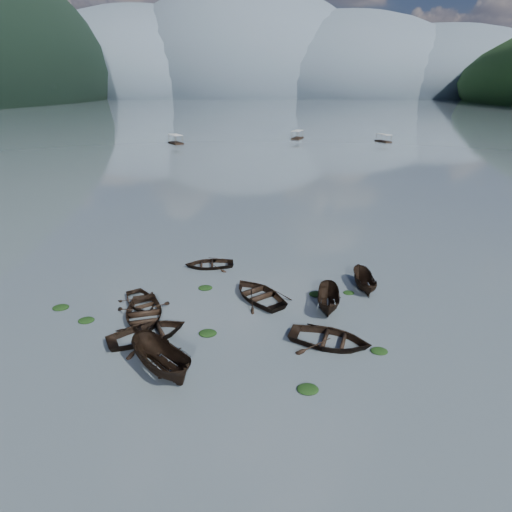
{
  "coord_description": "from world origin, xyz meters",
  "views": [
    {
      "loc": [
        1.14,
        -17.11,
        14.18
      ],
      "look_at": [
        0.0,
        12.0,
        2.0
      ],
      "focal_mm": 28.0,
      "sensor_mm": 36.0,
      "label": 1
    }
  ],
  "objects_px": {
    "pontoon_left": "(176,144)",
    "pontoon_centre": "(297,139)",
    "rowboat_0": "(144,319)",
    "rowboat_3": "(259,298)"
  },
  "relations": [
    {
      "from": "rowboat_0",
      "to": "rowboat_3",
      "type": "relative_size",
      "value": 1.01
    },
    {
      "from": "pontoon_left",
      "to": "pontoon_centre",
      "type": "relative_size",
      "value": 1.0
    },
    {
      "from": "rowboat_3",
      "to": "pontoon_centre",
      "type": "bearing_deg",
      "value": -131.99
    },
    {
      "from": "rowboat_3",
      "to": "pontoon_left",
      "type": "bearing_deg",
      "value": -110.78
    },
    {
      "from": "rowboat_3",
      "to": "pontoon_left",
      "type": "xyz_separation_m",
      "value": [
        -26.49,
        89.86,
        0.0
      ]
    },
    {
      "from": "pontoon_left",
      "to": "rowboat_3",
      "type": "bearing_deg",
      "value": -105.68
    },
    {
      "from": "rowboat_3",
      "to": "pontoon_centre",
      "type": "relative_size",
      "value": 0.83
    },
    {
      "from": "rowboat_0",
      "to": "pontoon_centre",
      "type": "bearing_deg",
      "value": 64.61
    },
    {
      "from": "rowboat_3",
      "to": "pontoon_centre",
      "type": "height_order",
      "value": "pontoon_centre"
    },
    {
      "from": "rowboat_3",
      "to": "rowboat_0",
      "type": "bearing_deg",
      "value": -14.39
    }
  ]
}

